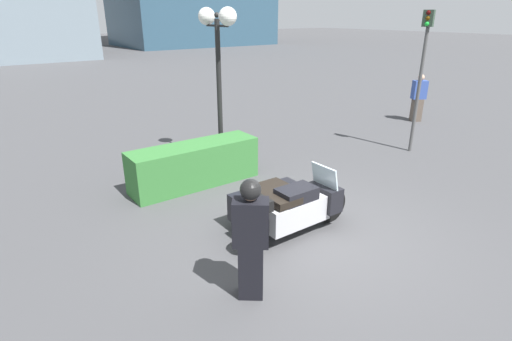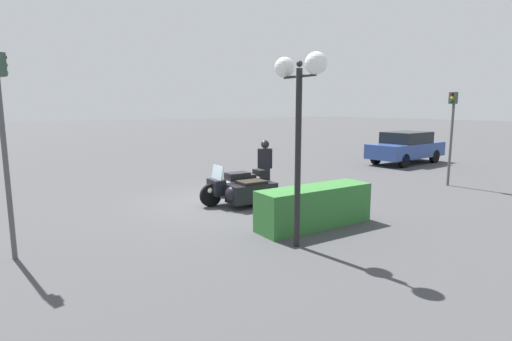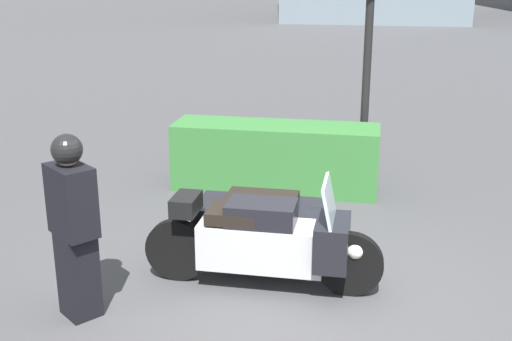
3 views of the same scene
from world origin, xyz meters
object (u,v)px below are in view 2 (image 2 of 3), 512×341
(parked_car_background, at_px, (406,147))
(traffic_light_near, at_px, (4,128))
(hedge_bush_curbside, at_px, (315,207))
(twin_lamp_post, at_px, (299,92))
(police_motorcycle, at_px, (242,189))
(officer_rider, at_px, (265,165))
(traffic_light_far, at_px, (452,125))

(parked_car_background, bearing_deg, traffic_light_near, -171.26)
(hedge_bush_curbside, bearing_deg, parked_car_background, -152.61)
(twin_lamp_post, height_order, traffic_light_near, twin_lamp_post)
(traffic_light_near, bearing_deg, police_motorcycle, -3.52)
(officer_rider, height_order, traffic_light_near, traffic_light_near)
(hedge_bush_curbside, distance_m, traffic_light_far, 7.56)
(hedge_bush_curbside, height_order, traffic_light_near, traffic_light_near)
(traffic_light_far, bearing_deg, hedge_bush_curbside, 9.57)
(police_motorcycle, distance_m, parked_car_background, 11.58)
(police_motorcycle, bearing_deg, traffic_light_far, 168.84)
(traffic_light_near, distance_m, traffic_light_far, 13.26)
(twin_lamp_post, distance_m, parked_car_background, 13.85)
(traffic_light_near, height_order, parked_car_background, traffic_light_near)
(parked_car_background, bearing_deg, traffic_light_far, -133.90)
(officer_rider, distance_m, twin_lamp_post, 5.70)
(twin_lamp_post, bearing_deg, hedge_bush_curbside, -144.67)
(police_motorcycle, height_order, traffic_light_near, traffic_light_near)
(twin_lamp_post, height_order, traffic_light_far, twin_lamp_post)
(hedge_bush_curbside, relative_size, parked_car_background, 0.64)
(officer_rider, xyz_separation_m, hedge_bush_curbside, (1.20, 3.84, -0.43))
(police_motorcycle, bearing_deg, hedge_bush_curbside, 97.93)
(officer_rider, bearing_deg, twin_lamp_post, 10.77)
(police_motorcycle, xyz_separation_m, traffic_light_far, (-7.65, 1.50, 1.70))
(twin_lamp_post, bearing_deg, traffic_light_far, -166.49)
(twin_lamp_post, bearing_deg, officer_rider, -117.13)
(traffic_light_near, distance_m, parked_car_background, 17.39)
(hedge_bush_curbside, bearing_deg, officer_rider, -107.29)
(twin_lamp_post, bearing_deg, parked_car_background, -151.75)
(officer_rider, distance_m, parked_car_background, 9.79)
(twin_lamp_post, xyz_separation_m, traffic_light_near, (4.77, -2.30, -0.65))
(police_motorcycle, bearing_deg, officer_rider, -143.63)
(officer_rider, xyz_separation_m, traffic_light_near, (7.18, 2.40, 1.50))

